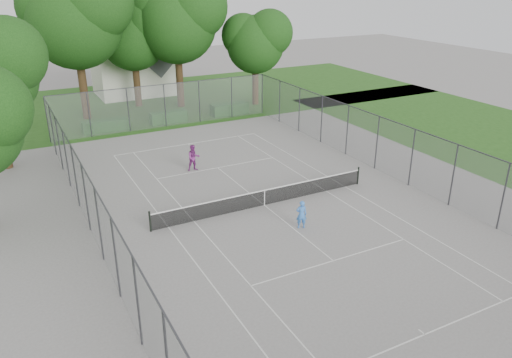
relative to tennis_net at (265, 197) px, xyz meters
name	(u,v)px	position (x,y,z in m)	size (l,w,h in m)	color
ground	(264,205)	(0.00, 0.00, -0.51)	(120.00, 120.00, 0.00)	slate
grass_far	(137,103)	(0.00, 26.00, -0.51)	(60.00, 20.00, 0.00)	#204B15
court_markings	(264,205)	(0.00, 0.00, -0.50)	(11.03, 23.83, 0.01)	silver
tennis_net	(265,197)	(0.00, 0.00, 0.00)	(12.87, 0.10, 1.10)	black
perimeter_fence	(265,175)	(0.00, 0.00, 1.30)	(18.08, 34.08, 3.52)	#38383D
tree_far_left	(75,13)	(-5.22, 22.46, 8.25)	(8.86, 8.09, 12.74)	#342212
tree_far_midleft	(133,31)	(-0.06, 24.71, 6.37)	(6.97, 6.36, 10.01)	#342212
tree_far_midright	(177,16)	(3.50, 22.76, 7.67)	(8.28, 7.56, 11.91)	#342212
tree_far_right	(256,40)	(10.11, 20.24, 5.53)	(6.12, 5.59, 8.79)	#342212
hedge_left	(105,126)	(-4.70, 18.06, -0.07)	(3.56, 1.07, 0.89)	#1B4D18
hedge_mid	(168,117)	(0.53, 17.98, -0.03)	(3.08, 0.88, 0.97)	#1B4D18
hedge_right	(229,109)	(6.23, 18.07, -0.02)	(3.29, 1.21, 0.99)	#1B4D18
house	(133,56)	(1.01, 30.01, 3.35)	(7.71, 5.97, 9.60)	silver
girl_player	(301,214)	(0.40, -3.10, 0.22)	(0.54, 0.35, 1.47)	#3A7CDA
woman_player	(194,158)	(-1.52, 6.69, 0.34)	(0.83, 0.65, 1.71)	#822B7B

